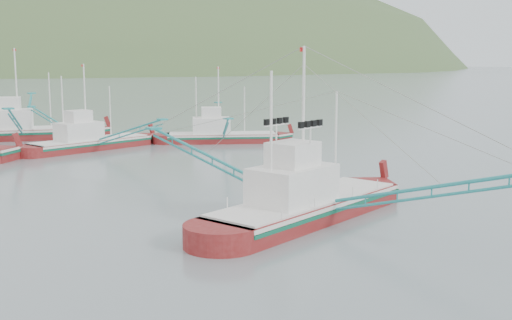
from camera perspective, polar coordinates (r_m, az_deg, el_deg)
ground at (r=34.43m, az=6.17°, el=-6.51°), size 1200.00×1200.00×0.00m
main_boat at (r=36.80m, az=4.45°, el=-2.39°), size 15.00×25.94×10.64m
bg_boat_right at (r=70.66m, az=-3.07°, el=3.09°), size 15.20×20.21×8.96m
bg_boat_far at (r=67.19m, az=-14.64°, el=2.22°), size 13.10×22.82×9.32m
bg_boat_extra at (r=78.02m, az=-20.09°, el=3.38°), size 15.56×26.26×11.13m
headland_right at (r=524.64m, az=-7.76°, el=7.96°), size 684.00×432.00×306.00m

